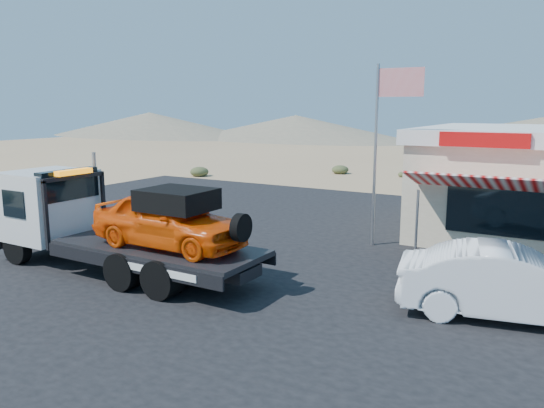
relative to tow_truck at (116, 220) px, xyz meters
The scene contains 7 objects.
ground 2.58m from the tow_truck, 75.00° to the left, with size 120.00×120.00×0.00m, color #9F805A.
asphalt_lot 5.82m from the tow_truck, 63.13° to the left, with size 32.00×24.00×0.02m, color black.
tow_truck is the anchor object (origin of this frame).
white_sedan 10.29m from the tow_truck, 10.99° to the left, with size 1.70×4.86×1.60m, color white.
flagpole 8.79m from the tow_truck, 49.96° to the left, with size 1.55×0.10×6.00m.
desert_scrub 16.21m from the tow_truck, 148.24° to the left, with size 25.77×33.07×0.72m.
distant_hills 57.89m from the tow_truck, 99.18° to the left, with size 126.00×48.00×4.20m.
Camera 1 is at (10.64, -12.35, 4.65)m, focal length 35.00 mm.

